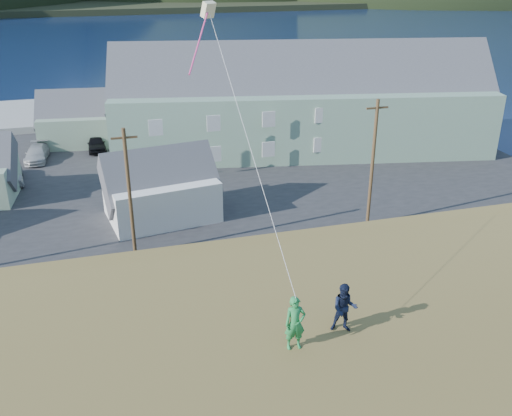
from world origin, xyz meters
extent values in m
plane|color=#0A1638|center=(0.00, 0.00, 0.00)|extent=(900.00, 900.00, 0.00)
cube|color=#4C3D19|center=(0.00, -2.00, 0.05)|extent=(110.00, 8.00, 0.10)
cube|color=#28282B|center=(0.00, 17.00, 0.06)|extent=(72.00, 36.00, 0.12)
cube|color=gray|center=(-6.00, 40.00, 0.45)|extent=(26.00, 14.00, 0.90)
cube|color=slate|center=(16.70, 19.93, 3.25)|extent=(37.86, 17.16, 6.27)
cube|color=#47474C|center=(16.70, 19.93, 8.06)|extent=(38.30, 16.99, 10.17)
cube|color=white|center=(1.02, 6.98, 1.66)|extent=(8.44, 6.60, 3.08)
cube|color=#47474C|center=(1.02, 6.98, 3.97)|extent=(8.92, 6.58, 5.40)
cube|color=gray|center=(-3.85, 28.01, 1.68)|extent=(10.37, 6.99, 3.11)
cube|color=#47474C|center=(-3.85, 28.01, 4.11)|extent=(10.86, 7.00, 5.79)
cylinder|color=#47331E|center=(-1.49, 1.50, 4.44)|extent=(0.24, 0.24, 8.64)
cylinder|color=#47331E|center=(15.31, 1.50, 4.79)|extent=(0.24, 0.24, 9.34)
imported|color=#2E4F74|center=(4.86, 23.56, 0.85)|extent=(2.14, 4.60, 1.46)
imported|color=#B1B1B1|center=(-8.97, 23.31, 0.81)|extent=(2.29, 4.91, 1.39)
imported|color=black|center=(-3.38, 24.99, 0.86)|extent=(1.93, 4.42, 1.48)
imported|color=silver|center=(-11.04, 17.92, 0.87)|extent=(3.10, 5.63, 1.49)
imported|color=navy|center=(1.53, 17.93, 0.87)|extent=(2.31, 4.60, 1.50)
imported|color=#227E3E|center=(2.21, -19.19, 8.09)|extent=(0.67, 0.46, 1.78)
imported|color=black|center=(4.01, -18.79, 8.04)|extent=(0.98, 0.87, 1.68)
cube|color=beige|center=(1.40, -11.37, 16.47)|extent=(0.60, 0.59, 0.60)
cylinder|color=#FB4289|center=(0.80, -12.62, 15.57)|extent=(0.06, 0.06, 3.31)
cylinder|color=white|center=(1.80, -15.28, 12.72)|extent=(0.02, 0.02, 10.86)
camera|label=1|loc=(-2.81, -32.64, 18.26)|focal=40.00mm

